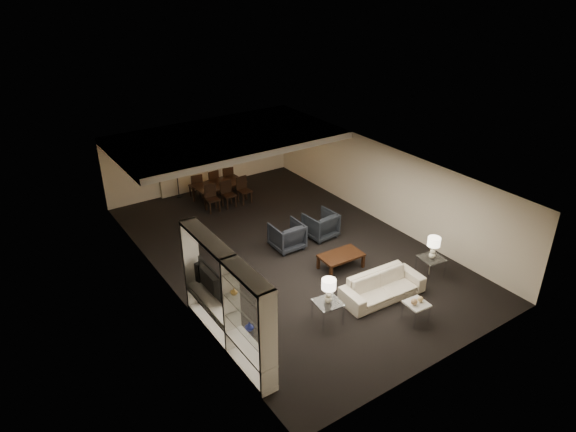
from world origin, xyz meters
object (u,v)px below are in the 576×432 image
(armchair_left, at_px, (287,236))
(table_lamp_right, at_px, (433,248))
(chair_fr, at_px, (226,178))
(chair_nr, at_px, (245,190))
(chair_nl, at_px, (213,199))
(chair_fm, at_px, (211,182))
(floor_lamp, at_px, (177,177))
(vase_blue, at_px, (249,326))
(side_table_right, at_px, (430,267))
(chair_fl, at_px, (196,186))
(armchair_right, at_px, (320,225))
(table_lamp_left, at_px, (329,291))
(dining_table, at_px, (220,192))
(chair_nm, at_px, (229,194))
(coffee_table, at_px, (341,261))
(television, at_px, (207,282))
(side_table_left, at_px, (328,312))
(vase_amber, at_px, (234,291))
(sofa, at_px, (383,286))
(floor_speaker, at_px, (200,286))
(pendant_light, at_px, (235,150))
(marble_table, at_px, (416,312))

(armchair_left, xyz_separation_m, table_lamp_right, (2.30, -3.30, 0.45))
(chair_fr, bearing_deg, chair_nr, 94.84)
(armchair_left, relative_size, chair_nl, 0.96)
(chair_nl, xyz_separation_m, chair_fm, (0.60, 1.30, 0.00))
(floor_lamp, bearing_deg, vase_blue, -104.16)
(side_table_right, bearing_deg, table_lamp_right, 0.00)
(table_lamp_right, distance_m, chair_fm, 8.30)
(chair_fl, bearing_deg, armchair_right, 116.63)
(table_lamp_left, distance_m, dining_table, 7.38)
(side_table_right, xyz_separation_m, chair_nm, (-2.38, 6.64, 0.18))
(coffee_table, bearing_deg, television, -178.94)
(table_lamp_left, bearing_deg, side_table_left, 0.00)
(armchair_left, xyz_separation_m, dining_table, (-0.08, 3.99, -0.09))
(dining_table, xyz_separation_m, floor_lamp, (-1.07, 1.07, 0.45))
(vase_amber, xyz_separation_m, floor_lamp, (2.21, 8.20, -0.89))
(vase_amber, bearing_deg, dining_table, 65.28)
(armchair_left, relative_size, side_table_left, 1.49)
(sofa, relative_size, armchair_right, 2.45)
(dining_table, distance_m, chair_fl, 0.90)
(floor_speaker, xyz_separation_m, chair_nm, (3.17, 4.52, -0.16))
(pendant_light, bearing_deg, chair_fr, 77.93)
(chair_nl, xyz_separation_m, chair_fr, (1.20, 1.30, 0.00))
(vase_amber, height_order, dining_table, vase_amber)
(armchair_right, relative_size, side_table_right, 1.49)
(table_lamp_left, bearing_deg, sofa, 0.00)
(chair_nm, bearing_deg, chair_fm, 88.27)
(coffee_table, height_order, floor_lamp, floor_lamp)
(armchair_left, height_order, table_lamp_left, table_lamp_left)
(armchair_left, bearing_deg, sofa, 101.61)
(table_lamp_right, bearing_deg, coffee_table, 136.74)
(table_lamp_right, bearing_deg, chair_nm, 109.74)
(sofa, height_order, chair_fr, chair_fr)
(chair_nm, bearing_deg, floor_speaker, -126.78)
(side_table_right, distance_m, chair_nm, 7.06)
(marble_table, distance_m, chair_nr, 7.74)
(television, distance_m, chair_fr, 7.51)
(chair_nr, bearing_deg, vase_blue, -121.70)
(armchair_right, bearing_deg, vase_amber, 30.56)
(chair_nl, height_order, chair_fm, same)
(side_table_right, xyz_separation_m, dining_table, (-2.38, 7.29, 0.03))
(pendant_light, xyz_separation_m, table_lamp_right, (2.06, -6.66, -1.08))
(floor_speaker, bearing_deg, table_lamp_right, -36.51)
(coffee_table, distance_m, vase_amber, 4.45)
(marble_table, bearing_deg, table_lamp_right, 32.91)
(marble_table, relative_size, chair_nm, 0.54)
(chair_nr, relative_size, chair_fl, 1.00)
(chair_nl, height_order, chair_nm, same)
(sofa, distance_m, vase_blue, 4.07)
(vase_blue, bearing_deg, coffee_table, 26.84)
(coffee_table, height_order, chair_fr, chair_fr)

